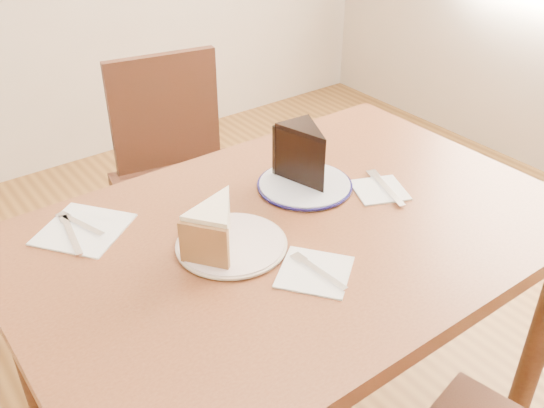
{
  "coord_description": "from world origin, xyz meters",
  "views": [
    {
      "loc": [
        -0.68,
        -0.83,
        1.49
      ],
      "look_at": [
        -0.03,
        0.04,
        0.8
      ],
      "focal_mm": 40.0,
      "sensor_mm": 36.0,
      "label": 1
    }
  ],
  "objects": [
    {
      "name": "plate_navy",
      "position": [
        0.12,
        0.12,
        0.76
      ],
      "size": [
        0.22,
        0.22,
        0.01
      ],
      "primitive_type": "cylinder",
      "color": "silver",
      "rests_on": "table"
    },
    {
      "name": "knife_spare",
      "position": [
        -0.4,
        0.25,
        0.76
      ],
      "size": [
        0.04,
        0.16,
        0.0
      ],
      "primitive_type": "cube",
      "rotation": [
        0.0,
        0.0,
        -0.16
      ],
      "color": "silver",
      "rests_on": "napkin_spare"
    },
    {
      "name": "chair_far",
      "position": [
        0.12,
        0.74,
        0.48
      ],
      "size": [
        0.5,
        0.5,
        0.87
      ],
      "rotation": [
        0.0,
        0.0,
        2.96
      ],
      "color": "black",
      "rests_on": "ground"
    },
    {
      "name": "plate_cream",
      "position": [
        -0.15,
        0.02,
        0.76
      ],
      "size": [
        0.22,
        0.22,
        0.01
      ],
      "primitive_type": "cylinder",
      "color": "silver",
      "rests_on": "table"
    },
    {
      "name": "napkin_cream",
      "position": [
        -0.07,
        -0.15,
        0.75
      ],
      "size": [
        0.19,
        0.19,
        0.0
      ],
      "primitive_type": "cube",
      "rotation": [
        0.0,
        0.0,
        0.64
      ],
      "color": "white",
      "rests_on": "table"
    },
    {
      "name": "knife_navy",
      "position": [
        0.27,
        -0.01,
        0.76
      ],
      "size": [
        0.07,
        0.17,
        0.0
      ],
      "primitive_type": "cube",
      "rotation": [
        0.0,
        0.0,
        -0.34
      ],
      "color": "silver",
      "rests_on": "napkin_navy"
    },
    {
      "name": "napkin_spare",
      "position": [
        -0.37,
        0.26,
        0.75
      ],
      "size": [
        0.23,
        0.23,
        0.0
      ],
      "primitive_type": "cube",
      "rotation": [
        0.0,
        0.0,
        0.64
      ],
      "color": "white",
      "rests_on": "table"
    },
    {
      "name": "carrot_cake",
      "position": [
        -0.17,
        0.03,
        0.81
      ],
      "size": [
        0.17,
        0.16,
        0.09
      ],
      "primitive_type": null,
      "rotation": [
        0.0,
        0.0,
        -0.94
      ],
      "color": "#F1E5C7",
      "rests_on": "plate_cream"
    },
    {
      "name": "table",
      "position": [
        0.0,
        0.0,
        0.65
      ],
      "size": [
        1.2,
        0.8,
        0.75
      ],
      "color": "#472413",
      "rests_on": "ground"
    },
    {
      "name": "chocolate_cake",
      "position": [
        0.13,
        0.12,
        0.82
      ],
      "size": [
        0.1,
        0.14,
        0.12
      ],
      "primitive_type": null,
      "rotation": [
        0.0,
        0.0,
        3.07
      ],
      "color": "black",
      "rests_on": "plate_navy"
    },
    {
      "name": "fork_cream",
      "position": [
        -0.07,
        -0.15,
        0.76
      ],
      "size": [
        0.02,
        0.14,
        0.0
      ],
      "primitive_type": "cube",
      "rotation": [
        0.0,
        0.0,
        0.07
      ],
      "color": "silver",
      "rests_on": "napkin_cream"
    },
    {
      "name": "fork_spare",
      "position": [
        -0.37,
        0.28,
        0.76
      ],
      "size": [
        0.06,
        0.14,
        0.0
      ],
      "primitive_type": "cube",
      "rotation": [
        0.0,
        0.0,
        0.31
      ],
      "color": "silver",
      "rests_on": "napkin_spare"
    },
    {
      "name": "napkin_navy",
      "position": [
        0.25,
        -0.0,
        0.75
      ],
      "size": [
        0.15,
        0.15,
        0.0
      ],
      "primitive_type": "cube",
      "rotation": [
        0.0,
        0.0,
        -0.41
      ],
      "color": "white",
      "rests_on": "table"
    }
  ]
}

